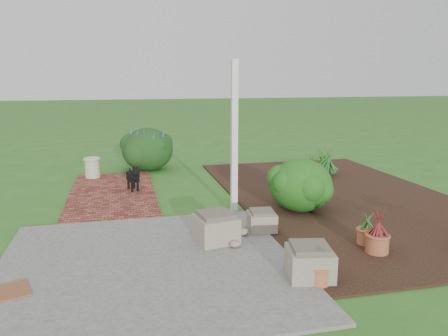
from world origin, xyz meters
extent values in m
plane|color=#306720|center=(0.00, 0.00, 0.00)|extent=(80.00, 80.00, 0.00)
cube|color=#5A5A58|center=(-1.25, -1.75, 0.02)|extent=(3.50, 3.50, 0.04)
cube|color=#5B261C|center=(-1.70, 1.75, 0.02)|extent=(1.60, 3.50, 0.04)
cube|color=black|center=(2.50, 0.50, 0.01)|extent=(4.00, 7.00, 0.03)
cube|color=white|center=(0.30, 0.10, 1.25)|extent=(0.10, 0.10, 2.50)
cube|color=gray|center=(0.48, -2.52, 0.20)|extent=(0.56, 0.56, 0.32)
cube|color=gray|center=(-0.30, -1.22, 0.21)|extent=(0.60, 0.60, 0.34)
cube|color=gray|center=(0.44, -0.95, 0.17)|extent=(0.43, 0.43, 0.26)
cube|color=black|center=(-1.30, 1.83, 0.30)|extent=(0.25, 0.39, 0.16)
cylinder|color=black|center=(-1.32, 1.69, 0.13)|extent=(0.04, 0.04, 0.18)
cylinder|color=black|center=(-1.21, 1.72, 0.13)|extent=(0.04, 0.04, 0.18)
cylinder|color=black|center=(-1.39, 1.95, 0.13)|extent=(0.04, 0.04, 0.18)
cylinder|color=black|center=(-1.28, 1.98, 0.13)|extent=(0.04, 0.04, 0.18)
sphere|color=black|center=(-1.25, 1.62, 0.44)|extent=(0.15, 0.15, 0.15)
cone|color=black|center=(-1.35, 2.02, 0.42)|extent=(0.09, 0.12, 0.14)
cylinder|color=beige|center=(-2.14, 3.18, 0.25)|extent=(0.35, 0.35, 0.42)
ellipsoid|color=#0E420D|center=(1.40, -0.10, 0.47)|extent=(1.39, 1.39, 0.89)
cylinder|color=#9E5235|center=(1.62, -2.05, 0.15)|extent=(0.36, 0.36, 0.24)
cylinder|color=#B0633B|center=(1.65, -1.76, 0.13)|extent=(0.32, 0.32, 0.21)
cylinder|color=#AC653A|center=(0.52, -2.68, 0.13)|extent=(0.29, 0.29, 0.20)
ellipsoid|color=black|center=(-0.87, 3.94, 0.53)|extent=(1.27, 1.27, 1.05)
camera|label=1|loc=(-1.49, -6.69, 2.21)|focal=35.00mm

